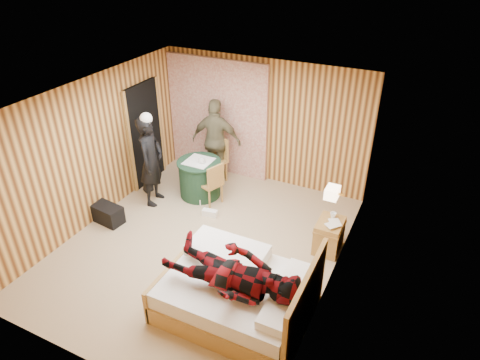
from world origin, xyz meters
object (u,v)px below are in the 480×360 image
at_px(chair_far, 217,156).
at_px(chair_near, 212,181).
at_px(woman_standing, 151,161).
at_px(wall_lamp, 332,193).
at_px(duffel_bag, 107,214).
at_px(round_table, 200,178).
at_px(nightstand, 329,235).
at_px(man_on_bed, 231,266).
at_px(bed, 238,292).
at_px(man_at_table, 216,141).

xyz_separation_m(chair_far, chair_near, (0.36, -0.83, -0.05)).
bearing_deg(chair_near, woman_standing, -48.32).
bearing_deg(wall_lamp, duffel_bag, -170.98).
bearing_deg(round_table, nightstand, -11.17).
distance_m(round_table, woman_standing, 1.00).
bearing_deg(man_on_bed, bed, 95.39).
bearing_deg(bed, duffel_bag, 164.82).
bearing_deg(wall_lamp, bed, -119.46).
bearing_deg(woman_standing, chair_near, -80.22).
bearing_deg(chair_near, round_table, -93.88).
bearing_deg(round_table, woman_standing, -138.73).
xyz_separation_m(duffel_bag, man_at_table, (1.02, 2.20, 0.70)).
distance_m(nightstand, man_at_table, 3.03).
bearing_deg(wall_lamp, chair_near, 162.92).
distance_m(round_table, man_at_table, 0.85).
bearing_deg(chair_near, man_at_table, -136.03).
xyz_separation_m(bed, woman_standing, (-2.61, 1.73, 0.56)).
distance_m(bed, man_at_table, 3.63).
relative_size(chair_far, man_at_table, 0.54).
bearing_deg(nightstand, duffel_bag, -165.50).
height_order(nightstand, chair_near, chair_near).
height_order(chair_near, man_at_table, man_at_table).
height_order(wall_lamp, chair_far, wall_lamp).
height_order(bed, woman_standing, woman_standing).
distance_m(bed, chair_near, 2.66).
height_order(bed, nightstand, bed).
relative_size(chair_far, man_on_bed, 0.53).
xyz_separation_m(bed, man_on_bed, (0.02, -0.23, 0.65)).
bearing_deg(man_at_table, wall_lamp, 140.11).
xyz_separation_m(wall_lamp, woman_standing, (-3.41, 0.32, -0.44)).
xyz_separation_m(nightstand, duffel_bag, (-3.73, -0.96, -0.11)).
height_order(round_table, woman_standing, woman_standing).
distance_m(wall_lamp, woman_standing, 3.45).
relative_size(round_table, chair_near, 0.99).
bearing_deg(nightstand, woman_standing, -179.27).
relative_size(man_at_table, man_on_bed, 0.97).
bearing_deg(bed, chair_far, 123.03).
distance_m(nightstand, round_table, 2.76).
distance_m(nightstand, chair_far, 2.95).
height_order(nightstand, round_table, round_table).
distance_m(wall_lamp, bed, 1.90).
xyz_separation_m(round_table, woman_standing, (-0.66, -0.58, 0.49)).
bearing_deg(nightstand, round_table, 168.83).
bearing_deg(chair_far, duffel_bag, -97.80).
bearing_deg(nightstand, chair_far, 155.95).
relative_size(wall_lamp, duffel_bag, 0.45).
height_order(chair_far, chair_near, chair_far).
relative_size(bed, round_table, 2.33).
bearing_deg(wall_lamp, chair_far, 150.17).
bearing_deg(duffel_bag, chair_near, 50.47).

